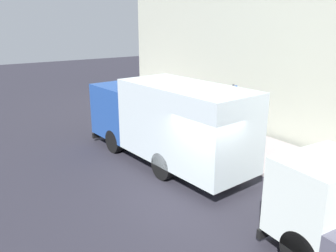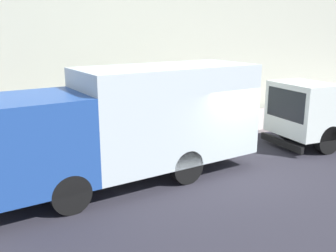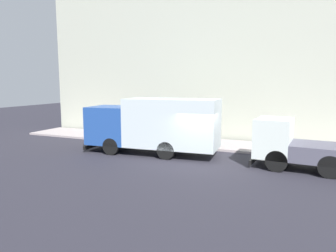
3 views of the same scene
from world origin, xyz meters
name	(u,v)px [view 1 (image 1 of 3)]	position (x,y,z in m)	size (l,w,h in m)	color
ground	(198,201)	(0.00, 0.00, 0.00)	(80.00, 80.00, 0.00)	#27262F
sidewalk	(295,165)	(4.66, 0.00, 0.07)	(3.33, 30.00, 0.14)	#A29696
large_utility_truck	(166,120)	(0.90, 3.08, 1.73)	(2.87, 7.82, 3.18)	#224897
pedestrian_walking	(241,114)	(5.65, 3.80, 1.05)	(0.45, 0.45, 1.70)	#4E3352
pedestrian_standing	(198,105)	(5.21, 6.49, 1.01)	(0.52, 0.52, 1.65)	black
pedestrian_third	(173,102)	(4.50, 7.72, 1.04)	(0.40, 0.40, 1.72)	#5F544A
traffic_cone_orange	(168,115)	(3.92, 7.36, 0.48)	(0.48, 0.48, 0.69)	orange
street_sign_post	(232,113)	(3.44, 2.22, 1.78)	(0.44, 0.08, 2.80)	#4C5156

